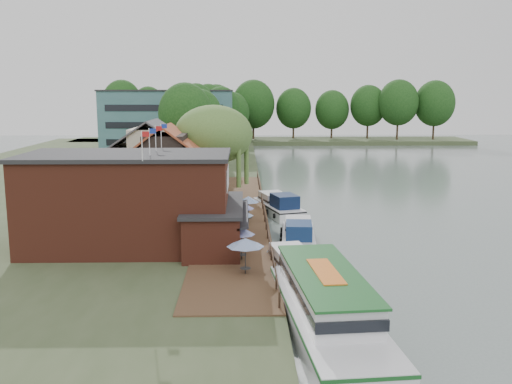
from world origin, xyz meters
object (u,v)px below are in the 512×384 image
object	(u,v)px
hotel_block	(169,121)
cruiser_1	(298,231)
umbrella_1	(241,243)
cottage_c	(193,149)
swan	(337,292)
umbrella_5	(248,209)
cruiser_2	(278,203)
cottage_a	(167,167)
cottage_b	(153,156)
umbrella_2	(232,227)
tour_boat	(328,305)
umbrella_3	(241,223)
umbrella_4	(242,216)
pub	(154,200)
umbrella_0	(245,256)
cruiser_0	(295,264)
willow	(214,153)

from	to	relation	value
hotel_block	cruiser_1	world-z (taller)	hotel_block
umbrella_1	cruiser_1	world-z (taller)	umbrella_1
cottage_c	swan	size ratio (longest dim) A/B	19.32
umbrella_5	cruiser_2	distance (m)	8.96
umbrella_1	swan	world-z (taller)	umbrella_1
cottage_a	cottage_c	xyz separation A→B (m)	(1.00, 19.00, 0.00)
cottage_a	umbrella_5	world-z (taller)	cottage_a
cottage_b	swan	xyz separation A→B (m)	(16.69, -33.21, -5.03)
cottage_c	umbrella_2	bearing A→B (deg)	-79.96
tour_boat	swan	size ratio (longest dim) A/B	34.59
umbrella_2	cruiser_1	world-z (taller)	umbrella_2
cottage_b	umbrella_5	world-z (taller)	cottage_b
umbrella_3	umbrella_4	distance (m)	2.85
umbrella_5	cruiser_1	xyz separation A→B (m)	(4.19, -4.02, -1.14)
pub	umbrella_5	distance (m)	11.12
cottage_c	umbrella_0	xyz separation A→B (m)	(6.86, -41.00, -2.96)
umbrella_3	umbrella_5	bearing A→B (deg)	83.34
cottage_c	umbrella_0	size ratio (longest dim) A/B	3.46
cottage_c	cruiser_0	distance (m)	40.82
pub	cruiser_0	world-z (taller)	pub
umbrella_2	cruiser_2	distance (m)	16.16
cruiser_1	tour_boat	distance (m)	18.18
cottage_a	cruiser_0	size ratio (longest dim) A/B	0.88
umbrella_2	cruiser_0	bearing A→B (deg)	-55.05
umbrella_4	cottage_b	bearing A→B (deg)	118.20
cottage_a	umbrella_3	bearing A→B (deg)	-59.16
cruiser_0	pub	bearing A→B (deg)	142.33
willow	cruiser_0	size ratio (longest dim) A/B	1.07
umbrella_0	cruiser_1	xyz separation A→B (m)	(4.52, 11.13, -1.14)
umbrella_1	cruiser_0	xyz separation A→B (m)	(3.64, -1.48, -1.11)
willow	umbrella_4	size ratio (longest dim) A/B	4.39
umbrella_2	cruiser_1	distance (m)	6.47
umbrella_2	swan	distance (m)	11.64
umbrella_1	tour_boat	bearing A→B (deg)	-65.69
umbrella_1	swan	bearing A→B (deg)	-35.74
hotel_block	umbrella_4	bearing A→B (deg)	-77.49
cruiser_1	tour_boat	size ratio (longest dim) A/B	0.63
umbrella_4	umbrella_5	size ratio (longest dim) A/B	1.00
cottage_a	umbrella_4	xyz separation A→B (m)	(7.60, -9.76, -2.96)
cottage_a	cottage_c	world-z (taller)	same
willow	cruiser_1	size ratio (longest dim) A/B	1.09
umbrella_0	umbrella_4	world-z (taller)	same
umbrella_5	tour_boat	xyz separation A→B (m)	(4.01, -22.19, -0.62)
cottage_a	umbrella_4	bearing A→B (deg)	-52.11
pub	cruiser_1	size ratio (longest dim) A/B	2.10
cruiser_0	tour_boat	size ratio (longest dim) A/B	0.64
cottage_b	umbrella_0	size ratio (longest dim) A/B	3.91
cottage_b	cruiser_1	size ratio (longest dim) A/B	1.01
pub	willow	size ratio (longest dim) A/B	1.92
pub	hotel_block	world-z (taller)	hotel_block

